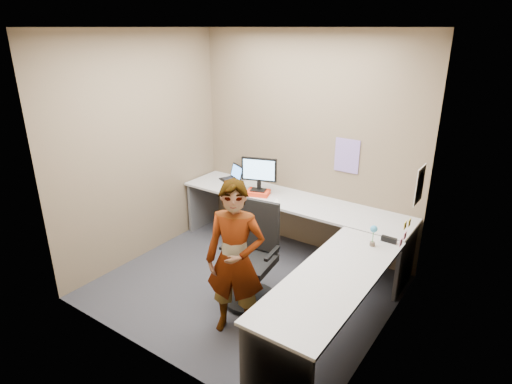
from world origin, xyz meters
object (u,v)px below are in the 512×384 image
Objects in this scene: office_chair at (253,263)px; person at (235,260)px; monitor at (259,171)px; desk at (298,237)px.

office_chair is 0.70× the size of person.
person is at bearing -80.61° from office_chair.
monitor is 1.32m from office_chair.
desk is 6.92× the size of monitor.
person is (0.76, -1.49, -0.29)m from monitor.
desk is at bearing 56.13° from office_chair.
office_chair is at bearing 86.54° from person.
monitor reaches higher than office_chair.
monitor is at bearing 96.12° from person.
monitor is 0.29× the size of person.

